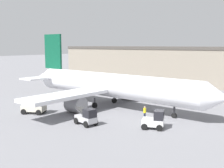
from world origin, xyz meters
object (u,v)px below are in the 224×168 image
pushback_tug (155,120)px  baggage_tug (36,106)px  belt_loader_truck (87,117)px  airplane (107,85)px  ground_crew_worker (145,112)px

pushback_tug → baggage_tug: bearing=170.8°
belt_loader_truck → baggage_tug: bearing=-168.0°
belt_loader_truck → pushback_tug: size_ratio=1.02×
airplane → ground_crew_worker: bearing=-17.4°
ground_crew_worker → pushback_tug: pushback_tug is taller
pushback_tug → belt_loader_truck: bearing=-174.6°
ground_crew_worker → baggage_tug: 15.78m
airplane → ground_crew_worker: airplane is taller
ground_crew_worker → belt_loader_truck: belt_loader_truck is taller
ground_crew_worker → belt_loader_truck: 8.16m
ground_crew_worker → pushback_tug: size_ratio=0.54×
baggage_tug → airplane: bearing=37.7°
airplane → baggage_tug: size_ratio=10.15×
baggage_tug → pushback_tug: size_ratio=1.20×
baggage_tug → belt_loader_truck: baggage_tug is taller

